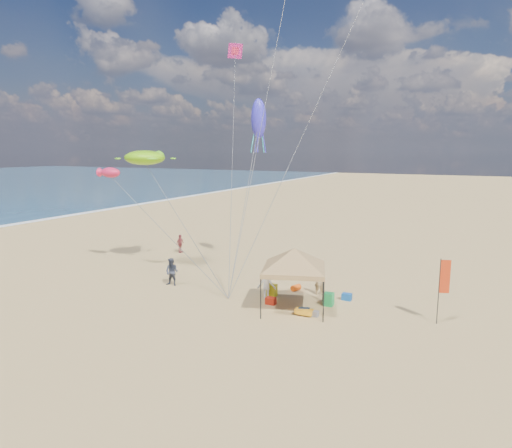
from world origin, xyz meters
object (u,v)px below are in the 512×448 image
(chair_green, at_px, (329,299))
(person_far_a, at_px, (180,244))
(person_near_a, at_px, (319,281))
(feather_flag, at_px, (443,281))
(cooler_red, at_px, (271,301))
(person_near_b, at_px, (172,272))
(chair_yellow, at_px, (272,290))
(beach_cart, at_px, (304,312))
(cooler_blue, at_px, (347,297))
(canopy_tent, at_px, (294,250))
(person_near_c, at_px, (267,284))

(chair_green, relative_size, person_far_a, 0.46)
(person_near_a, bearing_deg, feather_flag, 152.54)
(cooler_red, distance_m, person_near_b, 6.98)
(chair_yellow, height_order, person_near_a, person_near_a)
(chair_green, xyz_separation_m, person_far_a, (-14.78, 6.80, 0.41))
(cooler_red, xyz_separation_m, beach_cart, (2.23, -0.75, 0.01))
(person_near_a, height_order, person_near_b, person_near_b)
(person_far_a, bearing_deg, person_near_b, -146.63)
(cooler_blue, bearing_deg, cooler_red, -144.48)
(feather_flag, height_order, person_near_a, feather_flag)
(canopy_tent, xyz_separation_m, person_near_b, (-8.36, 0.58, -2.34))
(beach_cart, height_order, person_near_b, person_near_b)
(beach_cart, distance_m, person_near_c, 3.29)
(chair_yellow, relative_size, person_near_b, 0.40)
(beach_cart, relative_size, person_far_a, 0.59)
(person_near_b, bearing_deg, person_near_a, 7.51)
(feather_flag, bearing_deg, chair_yellow, 179.13)
(canopy_tent, height_order, person_near_a, canopy_tent)
(beach_cart, relative_size, person_near_a, 0.56)
(cooler_blue, height_order, person_near_c, person_near_c)
(cooler_red, height_order, person_near_b, person_near_b)
(person_far_a, bearing_deg, chair_green, -114.16)
(canopy_tent, distance_m, cooler_red, 3.35)
(cooler_red, bearing_deg, person_near_a, 56.48)
(beach_cart, height_order, person_far_a, person_far_a)
(feather_flag, distance_m, cooler_red, 8.87)
(person_near_a, height_order, person_far_a, person_near_a)
(canopy_tent, relative_size, feather_flag, 1.82)
(canopy_tent, distance_m, chair_yellow, 3.76)
(canopy_tent, height_order, feather_flag, canopy_tent)
(canopy_tent, relative_size, person_near_c, 3.59)
(cooler_blue, height_order, beach_cart, cooler_blue)
(feather_flag, height_order, chair_yellow, feather_flag)
(person_near_b, bearing_deg, feather_flag, -5.07)
(cooler_blue, height_order, person_near_a, person_near_a)
(cooler_blue, distance_m, chair_yellow, 4.26)
(person_far_a, bearing_deg, canopy_tent, -121.25)
(feather_flag, distance_m, person_far_a, 21.63)
(person_near_c, bearing_deg, canopy_tent, 138.37)
(canopy_tent, bearing_deg, person_near_c, 154.24)
(chair_yellow, bearing_deg, person_near_a, 32.97)
(feather_flag, bearing_deg, canopy_tent, -169.37)
(feather_flag, distance_m, chair_yellow, 9.26)
(cooler_red, distance_m, person_near_c, 1.17)
(canopy_tent, relative_size, person_far_a, 3.92)
(beach_cart, bearing_deg, cooler_red, 161.34)
(canopy_tent, xyz_separation_m, chair_green, (1.48, 1.44, -2.87))
(person_near_a, bearing_deg, person_near_c, 25.71)
(person_near_c, bearing_deg, chair_yellow, -118.97)
(chair_yellow, bearing_deg, person_near_c, -103.09)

